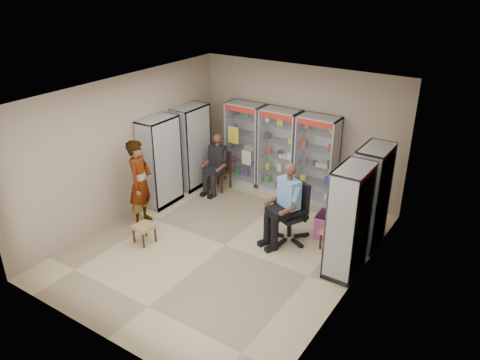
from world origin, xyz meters
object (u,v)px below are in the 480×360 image
Objects in this scene: wooden_chair at (220,171)px; cabinet_left_far at (191,147)px; seated_shopkeeper at (289,206)px; standing_man at (140,183)px; cabinet_right_far at (370,197)px; cabinet_back_left at (245,143)px; cabinet_back_right at (317,160)px; office_chair at (290,212)px; cabinet_back_mid at (279,151)px; cabinet_right_near at (349,221)px; cabinet_left_near at (160,162)px; woven_stool_b at (144,234)px; woven_stool_a at (332,239)px; pink_trunk at (329,226)px.

cabinet_left_far is at bearing -163.61° from wooden_chair.
seated_shopkeeper is 0.84× the size of standing_man.
cabinet_back_left is at bearing 72.25° from cabinet_right_far.
cabinet_back_right is 1.64× the size of office_chair.
standing_man is (-1.60, -2.94, -0.08)m from cabinet_back_mid.
standing_man is (-4.18, -0.71, -0.08)m from cabinet_right_near.
cabinet_back_mid reaches higher than seated_shopkeeper.
wooden_chair is (0.68, 1.30, -0.53)m from cabinet_left_near.
cabinet_right_far is at bearing 33.14° from woven_stool_b.
cabinet_left_near reaches higher than office_chair.
wooden_chair is 2.76m from seated_shopkeeper.
cabinet_left_far is (-2.83, -0.93, 0.00)m from cabinet_back_right.
woven_stool_a is 0.21× the size of standing_man.
office_chair is (-1.30, -0.72, -0.39)m from cabinet_right_far.
pink_trunk is (3.78, 0.71, -0.76)m from cabinet_left_near.
wooden_chair is at bearing 93.27° from woven_stool_b.
cabinet_back_right reaches higher than woven_stool_a.
pink_trunk is at bearing 84.18° from cabinet_left_far.
office_chair is 3.10m from standing_man.
cabinet_back_right is 2.13× the size of wooden_chair.
cabinet_back_right is at bearing 124.57° from seated_shopkeeper.
cabinet_left_near is at bearing -169.29° from pink_trunk.
woven_stool_b is at bearing -86.73° from wooden_chair.
cabinet_left_near is at bearing -152.92° from seated_shopkeeper.
seated_shopkeeper is 1.04m from woven_stool_a.
woven_stool_a is (3.32, -0.96, -0.27)m from wooden_chair.
cabinet_back_mid is at bearing -48.61° from standing_man.
cabinet_right_far reaches higher than office_chair.
cabinet_back_left is 1.00× the size of cabinet_right_far.
cabinet_back_mid is 2.13× the size of wooden_chair.
cabinet_back_left is 3.02m from standing_man.
cabinet_back_left is 3.23m from pink_trunk.
cabinet_left_near is at bearing -3.08° from standing_man.
cabinet_back_mid is 5.42× the size of woven_stool_b.
cabinet_left_far is at bearing -161.81° from cabinet_back_right.
cabinet_right_near is at bearing -53.33° from pink_trunk.
standing_man reaches higher than wooden_chair.
cabinet_right_far is 4.55m from cabinet_left_near.
cabinet_back_left reaches higher than office_chair.
cabinet_back_left reaches higher than wooden_chair.
office_chair is at bearing -79.85° from cabinet_back_right.
cabinet_right_far is 1.54m from office_chair.
cabinet_right_far is 1.08× the size of standing_man.
wooden_chair is at bearing -30.34° from standing_man.
cabinet_back_right reaches higher than seated_shopkeeper.
cabinet_left_far is 5.08× the size of woven_stool_a.
seated_shopkeeper is at bearing -165.89° from woven_stool_a.
cabinet_right_far is 5.08× the size of woven_stool_a.
cabinet_back_mid is at bearing 137.20° from cabinet_left_near.
cabinet_back_mid is 2.43m from pink_trunk.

